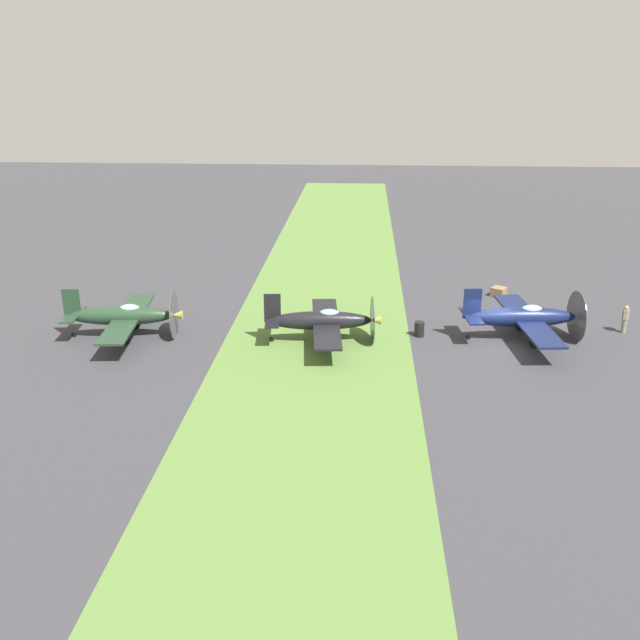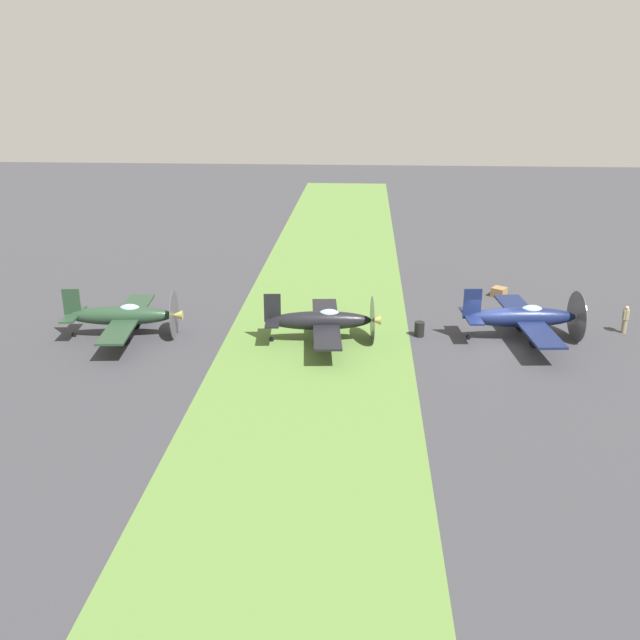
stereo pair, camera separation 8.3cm
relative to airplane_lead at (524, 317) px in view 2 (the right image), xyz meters
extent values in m
plane|color=#38383D|center=(0.75, -2.03, -1.38)|extent=(160.00, 160.00, 0.00)
cube|color=#567A38|center=(0.75, -12.15, -1.38)|extent=(120.00, 11.00, 0.01)
ellipsoid|color=#141E47|center=(0.01, -0.15, 0.01)|extent=(1.75, 6.57, 1.18)
cube|color=#141E47|center=(-0.02, 0.23, -0.14)|extent=(9.28, 2.42, 0.13)
cube|color=#141E47|center=(0.27, -3.10, 0.87)|extent=(0.19, 1.06, 1.82)
cube|color=#141E47|center=(0.27, -3.10, 0.10)|extent=(3.12, 1.12, 0.10)
cone|color=#B7B24C|center=(-0.29, 3.33, 0.01)|extent=(0.67, 0.72, 0.61)
cylinder|color=#4C4C51|center=(-0.27, 3.13, 0.01)|extent=(3.05, 0.30, 3.06)
ellipsoid|color=#8CB2C6|center=(-0.04, 0.42, 0.42)|extent=(0.78, 1.39, 0.67)
cylinder|color=black|center=(-1.41, 0.21, -1.05)|extent=(0.27, 0.67, 0.65)
cylinder|color=black|center=(-1.41, 0.21, -0.60)|extent=(0.11, 0.11, 0.92)
cylinder|color=black|center=(1.35, 0.45, -1.05)|extent=(0.27, 0.67, 0.65)
cylinder|color=black|center=(1.35, 0.45, -0.60)|extent=(0.11, 0.11, 0.92)
cylinder|color=black|center=(0.28, -3.19, -1.23)|extent=(0.14, 0.31, 0.31)
ellipsoid|color=black|center=(1.11, -11.98, -0.09)|extent=(1.61, 6.14, 1.11)
cube|color=black|center=(1.08, -11.63, -0.22)|extent=(8.66, 2.23, 0.12)
cube|color=black|center=(1.34, -14.74, 0.72)|extent=(0.17, 0.99, 1.69)
cube|color=black|center=(1.34, -14.74, 0.00)|extent=(2.91, 1.04, 0.09)
cone|color=#B7B24C|center=(0.83, -8.74, -0.09)|extent=(0.62, 0.67, 0.57)
cylinder|color=#4C4C51|center=(0.85, -8.91, -0.09)|extent=(2.85, 0.28, 2.85)
ellipsoid|color=#8CB2C6|center=(1.06, -11.45, 0.30)|extent=(0.73, 1.30, 0.62)
cylinder|color=black|center=(-0.22, -11.65, -1.08)|extent=(0.25, 0.62, 0.61)
cylinder|color=black|center=(-0.22, -11.65, -0.65)|extent=(0.11, 0.11, 0.86)
cylinder|color=black|center=(2.36, -11.43, -1.08)|extent=(0.25, 0.62, 0.61)
cylinder|color=black|center=(2.36, -11.43, -0.65)|extent=(0.11, 0.11, 0.86)
cylinder|color=black|center=(1.35, -14.83, -1.24)|extent=(0.13, 0.29, 0.29)
ellipsoid|color=#233D28|center=(1.10, -23.87, -0.06)|extent=(1.70, 6.28, 1.13)
cube|color=#233D28|center=(1.06, -23.51, -0.19)|extent=(8.86, 2.36, 0.13)
cube|color=#233D28|center=(1.36, -26.68, 0.76)|extent=(0.18, 1.01, 1.73)
cube|color=#233D28|center=(1.36, -26.68, 0.03)|extent=(2.98, 1.09, 0.09)
cone|color=#B7B24C|center=(0.79, -20.55, -0.06)|extent=(0.64, 0.69, 0.58)
cylinder|color=#4C4C51|center=(0.80, -20.73, -0.06)|extent=(2.91, 0.31, 2.92)
ellipsoid|color=#8CB2C6|center=(1.04, -23.32, 0.34)|extent=(0.75, 1.33, 0.64)
cylinder|color=black|center=(-0.26, -23.54, -1.07)|extent=(0.26, 0.64, 0.62)
cylinder|color=black|center=(-0.26, -23.54, -0.63)|extent=(0.11, 0.11, 0.88)
cylinder|color=black|center=(2.37, -23.29, -1.07)|extent=(0.26, 0.64, 0.62)
cylinder|color=black|center=(2.37, -23.29, -0.63)|extent=(0.11, 0.11, 0.88)
cylinder|color=black|center=(1.37, -26.78, -1.23)|extent=(0.14, 0.30, 0.29)
cylinder|color=#847A5B|center=(-1.46, 6.42, -0.94)|extent=(0.30, 0.30, 0.88)
cylinder|color=#847A5B|center=(-1.46, 6.42, -0.19)|extent=(0.38, 0.38, 0.62)
sphere|color=tan|center=(-1.46, 6.42, 0.24)|extent=(0.23, 0.23, 0.23)
cylinder|color=#847A5B|center=(-1.27, 6.24, -0.19)|extent=(0.11, 0.11, 0.59)
cylinder|color=#847A5B|center=(-1.65, 6.59, -0.19)|extent=(0.11, 0.11, 0.59)
cylinder|color=black|center=(-0.08, -6.07, -0.93)|extent=(0.60, 0.60, 0.90)
cube|color=olive|center=(-8.31, 0.11, -1.06)|extent=(1.25, 1.25, 0.64)
camera|label=1|loc=(39.29, -9.57, 13.78)|focal=39.05mm
camera|label=2|loc=(39.28, -9.49, 13.78)|focal=39.05mm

